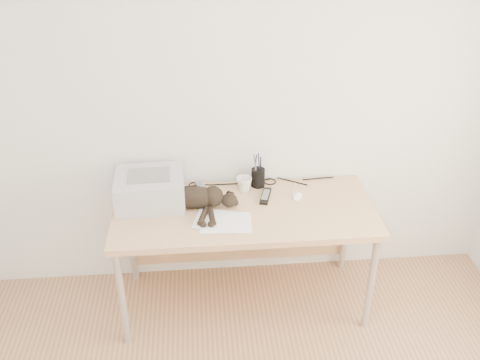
{
  "coord_description": "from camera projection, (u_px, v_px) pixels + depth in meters",
  "views": [
    {
      "loc": [
        -0.27,
        -1.33,
        2.53
      ],
      "look_at": [
        -0.03,
        1.34,
        0.98
      ],
      "focal_mm": 40.0,
      "sensor_mm": 36.0,
      "label": 1
    }
  ],
  "objects": [
    {
      "name": "cat",
      "position": [
        191.0,
        199.0,
        3.25
      ],
      "size": [
        0.63,
        0.3,
        0.14
      ],
      "rotation": [
        0.0,
        0.0,
        -0.06
      ],
      "color": "black",
      "rests_on": "desk"
    },
    {
      "name": "remote_black",
      "position": [
        265.0,
        196.0,
        3.38
      ],
      "size": [
        0.1,
        0.19,
        0.02
      ],
      "primitive_type": "cube",
      "rotation": [
        0.0,
        0.0,
        -0.28
      ],
      "color": "black",
      "rests_on": "desk"
    },
    {
      "name": "mouse",
      "position": [
        297.0,
        195.0,
        3.38
      ],
      "size": [
        0.1,
        0.12,
        0.03
      ],
      "primitive_type": "ellipsoid",
      "rotation": [
        0.0,
        0.0,
        -0.4
      ],
      "color": "white",
      "rests_on": "desk"
    },
    {
      "name": "remote_grey",
      "position": [
        203.0,
        189.0,
        3.45
      ],
      "size": [
        0.11,
        0.18,
        0.02
      ],
      "primitive_type": "cube",
      "rotation": [
        0.0,
        0.0,
        0.35
      ],
      "color": "gray",
      "rests_on": "desk"
    },
    {
      "name": "pen_cup",
      "position": [
        258.0,
        177.0,
        3.48
      ],
      "size": [
        0.09,
        0.09,
        0.23
      ],
      "color": "black",
      "rests_on": "desk"
    },
    {
      "name": "desk",
      "position": [
        243.0,
        219.0,
        3.4
      ],
      "size": [
        1.6,
        0.7,
        0.74
      ],
      "color": "tan",
      "rests_on": "floor"
    },
    {
      "name": "cable_tangle",
      "position": [
        240.0,
        183.0,
        3.53
      ],
      "size": [
        1.36,
        0.09,
        0.01
      ],
      "primitive_type": null,
      "color": "black",
      "rests_on": "desk"
    },
    {
      "name": "mug",
      "position": [
        244.0,
        184.0,
        3.43
      ],
      "size": [
        0.14,
        0.14,
        0.09
      ],
      "primitive_type": "imported",
      "rotation": [
        0.0,
        0.0,
        0.48
      ],
      "color": "white",
      "rests_on": "desk"
    },
    {
      "name": "wall_back",
      "position": [
        239.0,
        101.0,
        3.29
      ],
      "size": [
        3.5,
        0.0,
        3.5
      ],
      "primitive_type": "plane",
      "rotation": [
        1.57,
        0.0,
        0.0
      ],
      "color": "white",
      "rests_on": "floor"
    },
    {
      "name": "printer",
      "position": [
        150.0,
        189.0,
        3.29
      ],
      "size": [
        0.43,
        0.37,
        0.2
      ],
      "color": "silver",
      "rests_on": "desk"
    },
    {
      "name": "papers",
      "position": [
        223.0,
        222.0,
        3.14
      ],
      "size": [
        0.36,
        0.28,
        0.01
      ],
      "color": "white",
      "rests_on": "desk"
    }
  ]
}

